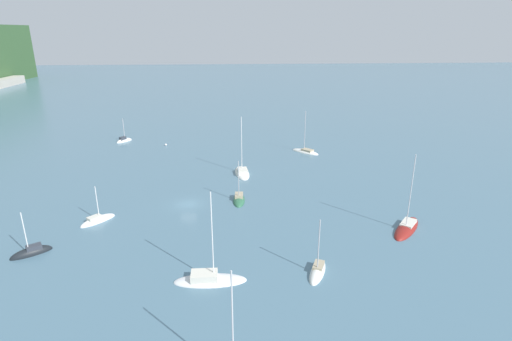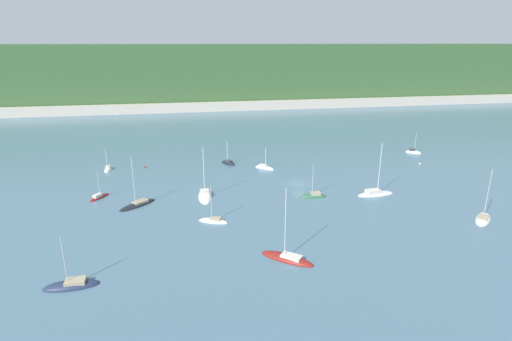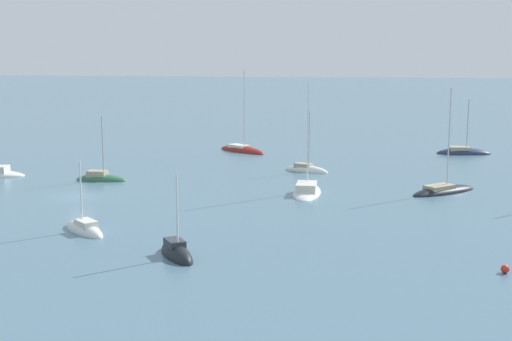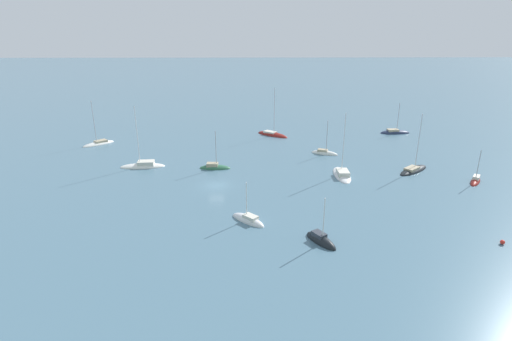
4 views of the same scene
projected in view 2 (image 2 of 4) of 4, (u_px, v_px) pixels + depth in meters
ground_plane at (298, 184)px, 94.40m from camera, size 600.00×600.00×0.00m
hillside_ridge at (225, 71)px, 235.92m from camera, size 415.47×87.25×30.85m
shore_town_strip at (236, 106)px, 195.96m from camera, size 353.15×6.00×3.96m
sailboat_0 at (483, 219)px, 75.36m from camera, size 6.94×6.86×10.56m
sailboat_1 at (99, 197)px, 85.80m from camera, size 4.25×5.09×6.37m
sailboat_2 at (264, 168)px, 105.87m from camera, size 5.32×5.19×6.50m
sailboat_3 at (138, 205)px, 81.94m from camera, size 8.03×7.28×11.33m
sailboat_4 at (287, 259)px, 61.56m from camera, size 8.33×7.45×12.43m
sailboat_5 at (214, 222)px, 74.39m from camera, size 5.82×3.80×7.99m
sailboat_6 at (375, 194)px, 87.76m from camera, size 8.65×3.48×12.32m
sailboat_7 at (108, 170)px, 104.59m from camera, size 1.71×5.01×6.67m
sailboat_8 at (314, 196)px, 86.45m from camera, size 5.95×2.31×7.92m
sailboat_9 at (413, 153)px, 120.63m from camera, size 4.37×4.09×7.02m
sailboat_10 at (72, 286)px, 54.77m from camera, size 7.49×2.76×8.45m
sailboat_11 at (205, 196)px, 86.40m from camera, size 2.91×8.57×11.86m
sailboat_12 at (228, 164)px, 109.74m from camera, size 4.10×5.14×6.99m
mooring_buoy_0 at (145, 166)px, 106.69m from camera, size 0.57×0.57×0.57m
mooring_buoy_1 at (420, 164)px, 108.91m from camera, size 0.55×0.55×0.55m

